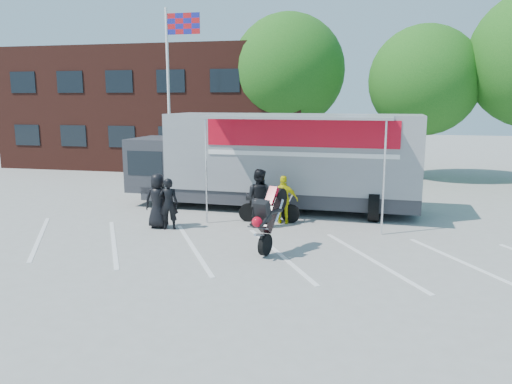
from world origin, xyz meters
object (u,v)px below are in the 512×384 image
at_px(spectator_leather_a, 158,201).
at_px(spectator_hivis, 284,200).
at_px(flagpole, 173,76).
at_px(spectator_leather_c, 259,198).
at_px(tree_left, 288,71).
at_px(transporter_truck, 278,209).
at_px(parked_motorcycle, 269,222).
at_px(spectator_leather_b, 169,204).
at_px(tree_mid, 424,81).
at_px(stunt_bike_rider, 276,250).

relative_size(spectator_leather_a, spectator_hivis, 1.10).
bearing_deg(flagpole, spectator_leather_c, -50.11).
relative_size(tree_left, transporter_truck, 0.78).
bearing_deg(parked_motorcycle, spectator_leather_c, 158.40).
bearing_deg(spectator_leather_a, transporter_truck, -142.01).
relative_size(tree_left, spectator_leather_a, 4.94).
relative_size(spectator_leather_a, spectator_leather_b, 1.08).
xyz_separation_m(flagpole, spectator_leather_c, (5.31, -6.36, -4.12)).
bearing_deg(flagpole, tree_mid, 23.97).
relative_size(tree_left, spectator_hivis, 5.43).
xyz_separation_m(tree_left, tree_mid, (7.00, -1.00, -0.62)).
xyz_separation_m(tree_mid, spectator_leather_c, (-5.93, -11.36, -4.01)).
distance_m(tree_mid, spectator_leather_c, 13.42).
distance_m(tree_left, spectator_leather_b, 14.18).
height_order(tree_mid, spectator_leather_b, tree_mid).
bearing_deg(spectator_leather_b, spectator_hivis, -171.53).
height_order(tree_mid, parked_motorcycle, tree_mid).
height_order(tree_mid, transporter_truck, tree_mid).
bearing_deg(spectator_leather_b, stunt_bike_rider, 142.23).
relative_size(tree_left, tree_mid, 1.13).
distance_m(transporter_truck, parked_motorcycle, 2.10).
distance_m(tree_mid, stunt_bike_rider, 15.42).
distance_m(tree_left, spectator_leather_c, 13.24).
height_order(spectator_leather_a, spectator_leather_c, spectator_leather_c).
relative_size(transporter_truck, spectator_hivis, 6.93).
bearing_deg(spectator_hivis, flagpole, -46.15).
height_order(tree_left, transporter_truck, tree_left).
bearing_deg(spectator_leather_a, parked_motorcycle, -165.81).
xyz_separation_m(transporter_truck, parked_motorcycle, (0.07, -2.10, 0.00)).
relative_size(tree_mid, spectator_hivis, 4.82).
xyz_separation_m(tree_mid, spectator_leather_b, (-8.61, -12.26, -4.13)).
bearing_deg(flagpole, spectator_hivis, -43.58).
bearing_deg(spectator_leather_c, spectator_leather_a, 25.12).
bearing_deg(spectator_leather_c, tree_left, -74.31).
height_order(tree_left, spectator_leather_b, tree_left).
xyz_separation_m(tree_mid, parked_motorcycle, (-5.72, -10.66, -4.94)).
distance_m(spectator_leather_b, spectator_leather_c, 2.84).
distance_m(parked_motorcycle, spectator_leather_c, 1.19).
height_order(transporter_truck, spectator_leather_c, spectator_leather_c).
xyz_separation_m(flagpole, tree_mid, (11.24, 5.00, -0.11)).
distance_m(tree_mid, spectator_leather_a, 15.66).
bearing_deg(tree_left, spectator_leather_c, -85.05).
xyz_separation_m(transporter_truck, spectator_hivis, (0.57, -2.17, 0.80)).
bearing_deg(spectator_leather_c, spectator_leather_b, 29.37).
bearing_deg(flagpole, spectator_leather_b, -70.09).
relative_size(tree_left, spectator_leather_b, 5.31).
distance_m(spectator_leather_a, spectator_hivis, 4.05).
bearing_deg(parked_motorcycle, stunt_bike_rider, -170.16).
xyz_separation_m(tree_left, spectator_leather_b, (-1.61, -13.26, -4.75)).
bearing_deg(spectator_hivis, spectator_leather_a, 17.93).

